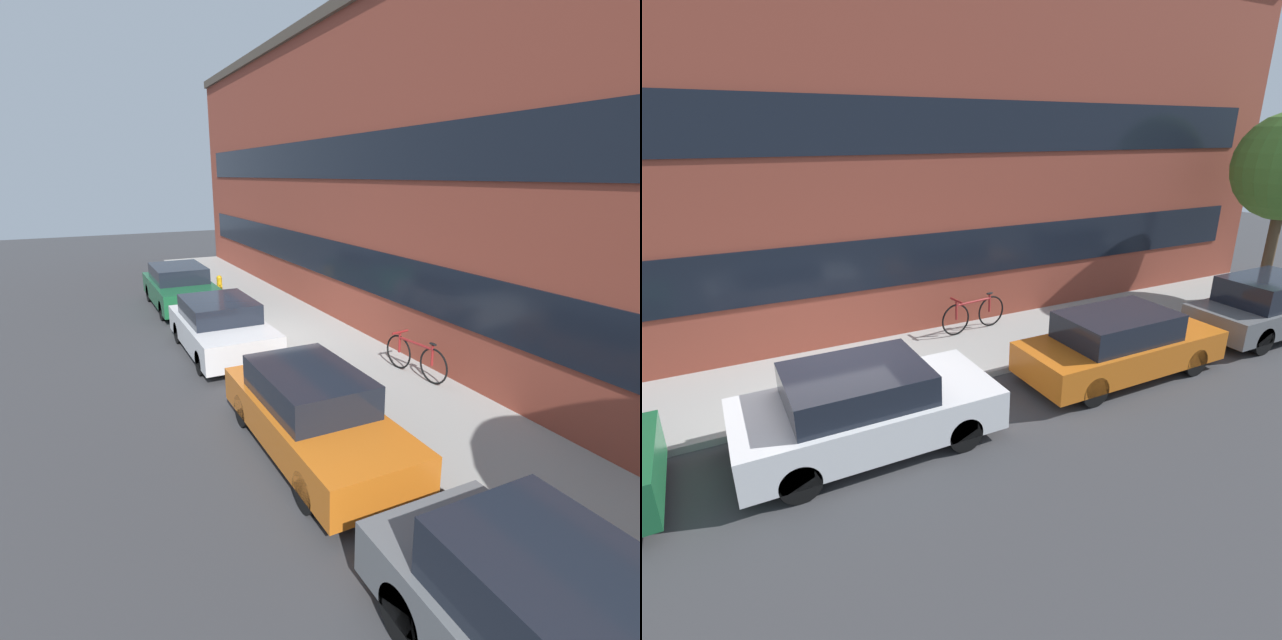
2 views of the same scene
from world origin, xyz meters
TOP-DOWN VIEW (x-y plane):
  - ground_plane at (0.00, 0.00)m, footprint 56.00×56.00m
  - sidewalk_strip at (0.00, 1.34)m, footprint 28.00×2.68m
  - rowhouse_facade at (0.00, 3.12)m, footprint 28.00×1.02m
  - parked_car_green at (-4.70, -1.05)m, footprint 4.22×1.79m
  - parked_car_white at (0.18, -1.05)m, footprint 3.91×1.80m
  - parked_car_orange at (5.30, -1.05)m, footprint 4.18×1.60m
  - fire_hydrant at (-5.43, 0.47)m, footprint 0.48×0.27m
  - bicycle at (3.78, 2.10)m, footprint 1.78×0.44m

SIDE VIEW (x-z plane):
  - ground_plane at x=0.00m, z-range 0.00..0.00m
  - sidewalk_strip at x=0.00m, z-range 0.00..0.12m
  - fire_hydrant at x=-5.43m, z-range 0.12..0.81m
  - bicycle at x=3.78m, z-range 0.12..0.98m
  - parked_car_white at x=0.18m, z-range 0.00..1.31m
  - parked_car_orange at x=5.30m, z-range -0.01..1.32m
  - parked_car_green at x=-4.70m, z-range 0.00..1.37m
  - rowhouse_facade at x=0.00m, z-range 0.01..8.50m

